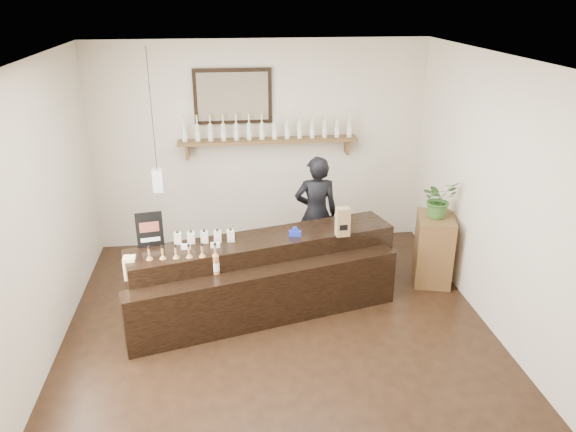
% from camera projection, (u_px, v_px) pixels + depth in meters
% --- Properties ---
extents(ground, '(5.00, 5.00, 0.00)m').
position_uv_depth(ground, '(280.00, 337.00, 5.86)').
color(ground, black).
rests_on(ground, ground).
extents(room_shell, '(5.00, 5.00, 5.00)m').
position_uv_depth(room_shell, '(280.00, 183.00, 5.22)').
color(room_shell, beige).
rests_on(room_shell, ground).
extents(back_wall_decor, '(2.66, 0.96, 1.69)m').
position_uv_depth(back_wall_decor, '(250.00, 122.00, 7.37)').
color(back_wall_decor, brown).
rests_on(back_wall_decor, ground).
extents(counter, '(3.04, 1.55, 0.98)m').
position_uv_depth(counter, '(264.00, 278.00, 6.24)').
color(counter, black).
rests_on(counter, ground).
extents(promo_sign, '(0.28, 0.07, 0.39)m').
position_uv_depth(promo_sign, '(150.00, 230.00, 5.89)').
color(promo_sign, black).
rests_on(promo_sign, counter).
extents(paper_bag, '(0.16, 0.12, 0.32)m').
position_uv_depth(paper_bag, '(343.00, 222.00, 6.17)').
color(paper_bag, brown).
rests_on(paper_bag, counter).
extents(tape_dispenser, '(0.14, 0.07, 0.11)m').
position_uv_depth(tape_dispenser, '(295.00, 232.00, 6.20)').
color(tape_dispenser, '#1727A7').
rests_on(tape_dispenser, counter).
extents(side_cabinet, '(0.56, 0.68, 0.85)m').
position_uv_depth(side_cabinet, '(433.00, 249.00, 6.87)').
color(side_cabinet, brown).
rests_on(side_cabinet, ground).
extents(potted_plant, '(0.50, 0.46, 0.45)m').
position_uv_depth(potted_plant, '(439.00, 199.00, 6.62)').
color(potted_plant, '#345F26').
rests_on(potted_plant, side_cabinet).
extents(shopkeeper, '(0.63, 0.43, 1.69)m').
position_uv_depth(shopkeeper, '(316.00, 206.00, 7.04)').
color(shopkeeper, black).
rests_on(shopkeeper, ground).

